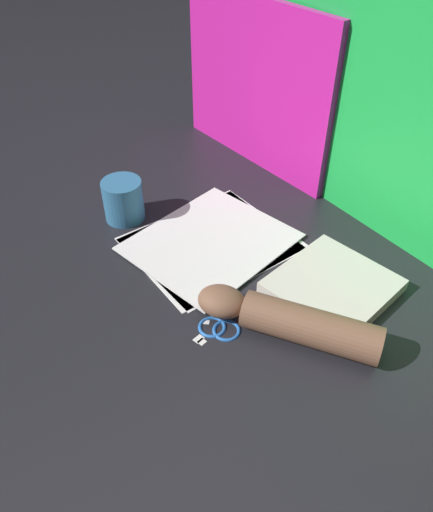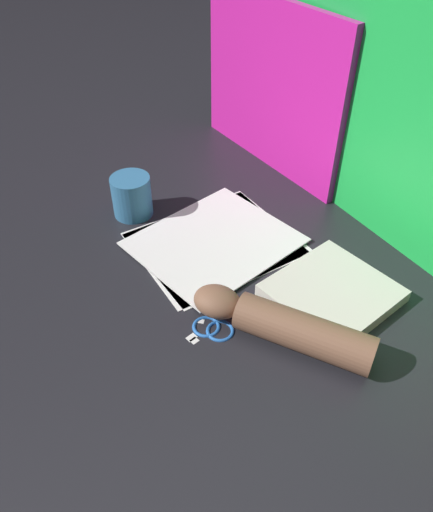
% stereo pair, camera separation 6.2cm
% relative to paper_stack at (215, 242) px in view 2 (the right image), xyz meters
% --- Properties ---
extents(ground_plane, '(6.00, 6.00, 0.00)m').
position_rel_paper_stack_xyz_m(ground_plane, '(0.08, -0.08, -0.00)').
color(ground_plane, black).
extents(backdrop_panel_left, '(0.52, 0.04, 0.43)m').
position_rel_paper_stack_xyz_m(backdrop_panel_left, '(-0.21, 0.34, 0.21)').
color(backdrop_panel_left, '#D81E9E').
rests_on(backdrop_panel_left, ground_plane).
extents(backdrop_panel_center, '(0.80, 0.11, 0.54)m').
position_rel_paper_stack_xyz_m(backdrop_panel_center, '(0.12, 0.34, 0.26)').
color(backdrop_panel_center, green).
rests_on(backdrop_panel_center, ground_plane).
extents(paper_stack, '(0.32, 0.37, 0.01)m').
position_rel_paper_stack_xyz_m(paper_stack, '(0.00, 0.00, 0.00)').
color(paper_stack, white).
rests_on(paper_stack, ground_plane).
extents(book_closed, '(0.22, 0.23, 0.03)m').
position_rel_paper_stack_xyz_m(book_closed, '(0.28, 0.08, 0.01)').
color(book_closed, silver).
rests_on(book_closed, ground_plane).
extents(scissors, '(0.14, 0.15, 0.01)m').
position_rel_paper_stack_xyz_m(scissors, '(0.19, -0.14, -0.00)').
color(scissors, silver).
rests_on(scissors, ground_plane).
extents(hand_forearm, '(0.34, 0.22, 0.07)m').
position_rel_paper_stack_xyz_m(hand_forearm, '(0.30, -0.07, 0.03)').
color(hand_forearm, brown).
rests_on(hand_forearm, ground_plane).
extents(paper_scrap_near, '(0.01, 0.02, 0.00)m').
position_rel_paper_stack_xyz_m(paper_scrap_near, '(0.20, -0.20, -0.00)').
color(paper_scrap_near, white).
rests_on(paper_scrap_near, ground_plane).
extents(paper_scrap_mid, '(0.02, 0.02, 0.00)m').
position_rel_paper_stack_xyz_m(paper_scrap_mid, '(0.17, -0.16, -0.00)').
color(paper_scrap_mid, white).
rests_on(paper_scrap_mid, ground_plane).
extents(paper_scrap_far, '(0.02, 0.02, 0.00)m').
position_rel_paper_stack_xyz_m(paper_scrap_far, '(0.19, -0.20, -0.00)').
color(paper_scrap_far, white).
rests_on(paper_scrap_far, ground_plane).
extents(mug, '(0.10, 0.10, 0.10)m').
position_rel_paper_stack_xyz_m(mug, '(-0.21, -0.09, 0.05)').
color(mug, teal).
rests_on(mug, ground_plane).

